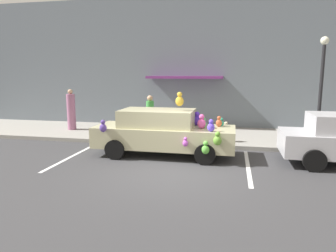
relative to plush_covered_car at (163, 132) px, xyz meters
name	(u,v)px	position (x,y,z in m)	size (l,w,h in m)	color
ground_plane	(174,173)	(0.70, -1.78, -0.80)	(60.00, 60.00, 0.00)	#38383A
sidewalk	(195,135)	(0.70, 3.22, -0.72)	(24.00, 4.00, 0.15)	gray
storefront_building	(201,64)	(0.69, 5.36, 2.39)	(24.00, 1.25, 6.40)	slate
parking_stripe_front	(248,167)	(2.76, -0.78, -0.80)	(0.12, 3.60, 0.01)	silver
parking_stripe_rear	(72,156)	(-2.95, -0.78, -0.80)	(0.12, 3.60, 0.01)	silver
plush_covered_car	(163,132)	(0.00, 0.00, 0.00)	(4.65, 1.96, 2.15)	#B7B489
teddy_bear_on_sidewalk	(223,132)	(1.94, 1.87, -0.29)	(0.41, 0.34, 0.78)	beige
street_lamp_post	(321,80)	(5.23, 1.72, 1.69)	(0.28, 0.28, 3.82)	black
pedestrian_near_shopfront	(71,111)	(-5.06, 3.06, 0.21)	(0.38, 0.38, 1.87)	#A26386
pedestrian_walking_past	(150,117)	(-1.11, 2.44, 0.15)	(0.32, 0.32, 1.69)	green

